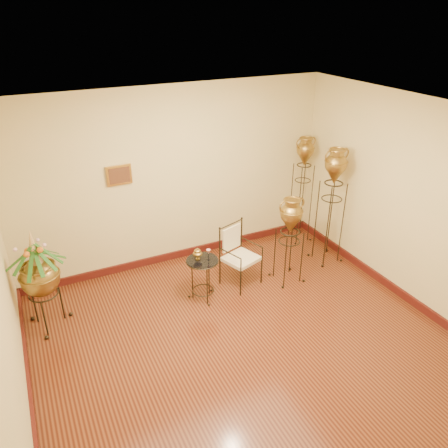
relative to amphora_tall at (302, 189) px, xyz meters
name	(u,v)px	position (x,y,z in m)	size (l,w,h in m)	color
ground	(252,352)	(-2.15, -2.15, -0.96)	(5.00, 5.00, 0.00)	brown
room_shell	(257,225)	(-2.16, -2.14, 0.77)	(5.02, 5.02, 2.81)	#CAC482
amphora_tall	(302,189)	(0.00, 0.00, 0.00)	(0.48, 0.48, 1.88)	black
amphora_mid	(331,206)	(0.00, -0.78, 0.01)	(0.45, 0.45, 1.91)	black
amphora_short	(289,240)	(-0.90, -1.00, -0.28)	(0.49, 0.49, 1.36)	black
planter_urn	(39,274)	(-4.30, -0.53, -0.16)	(0.94, 0.94, 1.43)	black
armchair	(241,256)	(-1.59, -0.79, -0.49)	(0.66, 0.64, 0.94)	black
side_table	(203,278)	(-2.25, -0.89, -0.62)	(0.56, 0.56, 0.81)	black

